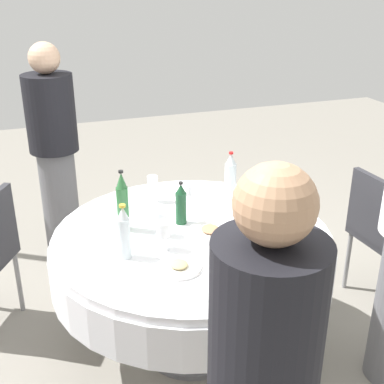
% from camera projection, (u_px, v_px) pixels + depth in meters
% --- Properties ---
extents(ground_plane, '(10.00, 10.00, 0.00)m').
position_uv_depth(ground_plane, '(192.00, 346.00, 2.93)').
color(ground_plane, gray).
extents(dining_table, '(1.48, 1.48, 0.74)m').
position_uv_depth(dining_table, '(192.00, 257.00, 2.69)').
color(dining_table, white).
rests_on(dining_table, ground_plane).
extents(bottle_clear_west, '(0.07, 0.07, 0.29)m').
position_uv_depth(bottle_clear_west, '(230.00, 177.00, 2.99)').
color(bottle_clear_west, silver).
rests_on(bottle_clear_west, dining_table).
extents(bottle_amber_far, '(0.06, 0.06, 0.24)m').
position_uv_depth(bottle_amber_far, '(240.00, 241.00, 2.32)').
color(bottle_amber_far, '#8C5619').
rests_on(bottle_amber_far, dining_table).
extents(bottle_dark_green_rear, '(0.06, 0.06, 0.24)m').
position_uv_depth(bottle_dark_green_rear, '(181.00, 204.00, 2.69)').
color(bottle_dark_green_rear, '#194728').
rests_on(bottle_dark_green_rear, dining_table).
extents(bottle_green_inner, '(0.06, 0.06, 0.33)m').
position_uv_depth(bottle_green_inner, '(123.00, 202.00, 2.61)').
color(bottle_green_inner, '#2D6B38').
rests_on(bottle_green_inner, dining_table).
extents(bottle_clear_front, '(0.06, 0.06, 0.27)m').
position_uv_depth(bottle_clear_front, '(124.00, 233.00, 2.36)').
color(bottle_clear_front, silver).
rests_on(bottle_clear_front, dining_table).
extents(wine_glass_inner, '(0.06, 0.06, 0.16)m').
position_uv_depth(wine_glass_inner, '(152.00, 183.00, 2.96)').
color(wine_glass_inner, white).
rests_on(wine_glass_inner, dining_table).
extents(wine_glass_front, '(0.07, 0.07, 0.15)m').
position_uv_depth(wine_glass_front, '(163.00, 230.00, 2.44)').
color(wine_glass_front, white).
rests_on(wine_glass_front, dining_table).
extents(wine_glass_right, '(0.06, 0.06, 0.14)m').
position_uv_depth(wine_glass_right, '(161.00, 219.00, 2.57)').
color(wine_glass_right, white).
rests_on(wine_glass_right, dining_table).
extents(plate_north, '(0.24, 0.24, 0.04)m').
position_uv_depth(plate_north, '(211.00, 232.00, 2.62)').
color(plate_north, white).
rests_on(plate_north, dining_table).
extents(plate_mid, '(0.20, 0.20, 0.04)m').
position_uv_depth(plate_mid, '(179.00, 267.00, 2.31)').
color(plate_mid, white).
rests_on(plate_mid, dining_table).
extents(plate_left, '(0.25, 0.25, 0.04)m').
position_uv_depth(plate_left, '(256.00, 219.00, 2.75)').
color(plate_left, white).
rests_on(plate_left, dining_table).
extents(fork_far, '(0.17, 0.09, 0.00)m').
position_uv_depth(fork_far, '(274.00, 266.00, 2.33)').
color(fork_far, silver).
rests_on(fork_far, dining_table).
extents(folded_napkin, '(0.20, 0.20, 0.02)m').
position_uv_depth(folded_napkin, '(176.00, 189.00, 3.13)').
color(folded_napkin, white).
rests_on(folded_napkin, dining_table).
extents(person_far, '(0.34, 0.34, 1.58)m').
position_uv_depth(person_far, '(55.00, 152.00, 3.56)').
color(person_far, slate).
rests_on(person_far, ground_plane).
extents(chair_right, '(0.41, 0.41, 0.87)m').
position_uv_depth(chair_right, '(383.00, 228.00, 3.16)').
color(chair_right, '#2D2D33').
rests_on(chair_right, ground_plane).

